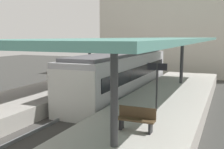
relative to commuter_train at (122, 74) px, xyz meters
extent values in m
plane|color=#383835|center=(0.00, -5.57, -1.73)|extent=(80.00, 80.00, 0.00)
cube|color=#ADA8A0|center=(-3.80, -5.57, -1.23)|extent=(4.40, 28.00, 1.00)
cube|color=#ADA8A0|center=(3.80, -5.57, -1.23)|extent=(4.40, 28.00, 1.00)
cube|color=#423F3D|center=(0.00, -5.57, -1.63)|extent=(3.20, 28.00, 0.20)
cube|color=slate|center=(-0.72, -5.57, -1.46)|extent=(0.08, 28.00, 0.14)
cube|color=slate|center=(0.72, -5.57, -1.46)|extent=(0.08, 28.00, 0.14)
cube|color=#ADADB2|center=(0.00, 0.03, -0.08)|extent=(2.70, 13.82, 2.90)
cube|color=silver|center=(0.00, -6.91, -0.23)|extent=(2.65, 0.08, 2.60)
cube|color=black|center=(-1.37, 0.03, 0.27)|extent=(0.04, 12.71, 0.76)
cube|color=black|center=(1.37, 0.03, 0.27)|extent=(0.04, 12.71, 0.76)
cube|color=#515156|center=(0.00, 0.03, 1.47)|extent=(2.16, 13.13, 0.20)
cylinder|color=#333335|center=(-3.80, 2.13, 0.78)|extent=(0.24, 0.24, 3.01)
cube|color=#3D4247|center=(-3.80, -4.17, 2.36)|extent=(4.18, 21.00, 0.16)
cylinder|color=#333335|center=(3.80, -10.47, 0.85)|extent=(0.24, 0.24, 3.17)
cylinder|color=#333335|center=(3.80, 2.13, 0.85)|extent=(0.24, 0.24, 3.17)
cube|color=slate|center=(3.80, -4.17, 2.52)|extent=(4.18, 21.00, 0.16)
cube|color=black|center=(3.44, -8.94, -0.53)|extent=(0.08, 0.32, 0.40)
cube|color=black|center=(4.54, -8.94, -0.53)|extent=(0.08, 0.32, 0.40)
cube|color=#4C3823|center=(3.99, -8.94, -0.30)|extent=(1.40, 0.40, 0.06)
cube|color=#4C3823|center=(3.99, -8.76, -0.07)|extent=(1.40, 0.06, 0.40)
cylinder|color=#262628|center=(4.01, -6.00, 0.37)|extent=(0.08, 0.08, 2.20)
cube|color=black|center=(4.01, -6.00, 1.32)|extent=(0.90, 0.06, 0.32)
cylinder|color=#386B3D|center=(-3.00, -3.60, -0.30)|extent=(0.28, 0.28, 0.85)
cylinder|color=maroon|center=(-3.00, -3.60, 0.43)|extent=(0.36, 0.36, 0.62)
sphere|color=#936B4C|center=(-3.00, -3.60, 0.85)|extent=(0.22, 0.22, 0.22)
cube|color=beige|center=(1.61, 14.43, 3.77)|extent=(18.00, 6.00, 11.00)
camera|label=1|loc=(6.94, -17.86, 2.65)|focal=43.25mm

